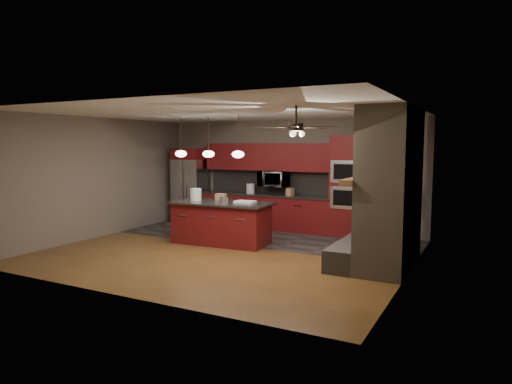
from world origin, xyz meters
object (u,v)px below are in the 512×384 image
Objects in this scene: microwave at (274,179)px; kitchen_island at (221,223)px; counter_bucket at (251,188)px; refrigerator at (191,186)px; paint_can at (223,200)px; counter_box at (290,192)px; oven_tower at (349,186)px; paint_tray at (245,202)px; white_bucket at (196,194)px; cardboard_box at (221,197)px.

microwave is 2.29m from kitchen_island.
microwave is 2.91× the size of counter_bucket.
kitchen_island is 2.17m from counter_bucket.
refrigerator reaches higher than paint_can.
counter_box is at bearing 74.27° from paint_can.
oven_tower is at bearing 38.90° from kitchen_island.
microwave is at bearing 3.02° from refrigerator.
refrigerator is at bearing 142.68° from paint_tray.
refrigerator is at bearing -159.26° from counter_box.
microwave is 2.74× the size of white_bucket.
white_bucket reaches higher than kitchen_island.
kitchen_island is 5.34× the size of paint_tray.
microwave is at bearing 93.78° from paint_tray.
refrigerator is 9.22× the size of cardboard_box.
refrigerator is 2.51m from white_bucket.
white_bucket is (-2.92, -2.05, -0.14)m from oven_tower.
paint_tray is at bearing 38.56° from paint_can.
microwave is at bearing 4.43° from counter_bucket.
counter_box is at bearing 79.18° from paint_tray.
counter_bucket is (0.30, 2.05, -0.03)m from white_bucket.
refrigerator reaches higher than counter_bucket.
white_bucket is (1.55, -1.97, 0.02)m from refrigerator.
counter_bucket is 1.32× the size of counter_box.
microwave is 0.59m from counter_box.
cardboard_box is at bearing 162.20° from paint_tray.
paint_tray is 2.12m from counter_bucket.
paint_can is 0.60m from cardboard_box.
kitchen_island is 8.48× the size of white_bucket.
cardboard_box is (-0.21, 0.33, 0.53)m from kitchen_island.
cardboard_box reaches higher than paint_tray.
kitchen_island is (-2.25, -2.05, -0.73)m from oven_tower.
kitchen_island is at bearing -41.78° from refrigerator.
oven_tower is 3.13m from kitchen_island.
counter_bucket is at bearing 86.95° from cardboard_box.
white_bucket is 1.20× the size of cardboard_box.
cardboard_box is at bearing 118.85° from kitchen_island.
paint_can is (-0.12, -2.26, -0.31)m from microwave.
counter_bucket is at bearing 179.84° from oven_tower.
counter_bucket reaches higher than counter_box.
counter_bucket is (-0.89, 1.92, 0.08)m from paint_tray.
counter_box is at bearing 0.60° from refrigerator.
white_bucket reaches higher than paint_tray.
counter_bucket is (-0.65, -0.05, -0.27)m from microwave.
oven_tower is 1.50m from counter_box.
white_bucket is 1.20m from paint_tray.
refrigerator is 3.03m from kitchen_island.
microwave is 2.02m from paint_tray.
paint_can is at bearing -41.95° from refrigerator.
microwave is 3.84× the size of counter_box.
paint_tray is at bearing -77.27° from counter_box.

